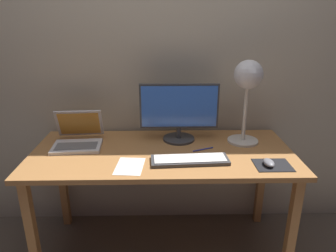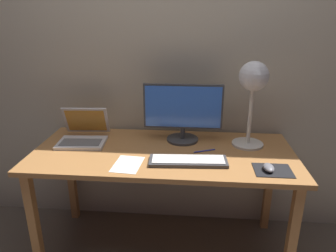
% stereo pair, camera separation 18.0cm
% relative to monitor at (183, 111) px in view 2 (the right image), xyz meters
% --- Properties ---
extents(ground_plane, '(4.80, 4.80, 0.00)m').
position_rel_monitor_xyz_m(ground_plane, '(-0.11, -0.17, -0.95)').
color(ground_plane, brown).
rests_on(ground_plane, ground).
extents(back_wall, '(4.80, 0.06, 2.60)m').
position_rel_monitor_xyz_m(back_wall, '(-0.11, 0.23, 0.35)').
color(back_wall, '#B2A893').
rests_on(back_wall, ground).
extents(desk, '(1.60, 0.70, 0.74)m').
position_rel_monitor_xyz_m(desk, '(-0.11, -0.17, -0.29)').
color(desk, '#A8703D').
rests_on(desk, ground).
extents(monitor, '(0.51, 0.21, 0.38)m').
position_rel_monitor_xyz_m(monitor, '(0.00, 0.00, 0.00)').
color(monitor, '#38383A').
rests_on(monitor, desk).
extents(keyboard_main, '(0.45, 0.16, 0.03)m').
position_rel_monitor_xyz_m(keyboard_main, '(0.05, -0.33, -0.19)').
color(keyboard_main, '#38383A').
rests_on(keyboard_main, desk).
extents(laptop, '(0.32, 0.31, 0.21)m').
position_rel_monitor_xyz_m(laptop, '(-0.65, -0.06, -0.15)').
color(laptop, silver).
rests_on(laptop, desk).
extents(desk_lamp, '(0.20, 0.20, 0.53)m').
position_rel_monitor_xyz_m(desk_lamp, '(0.42, -0.04, 0.19)').
color(desk_lamp, beige).
rests_on(desk_lamp, desk).
extents(mousepad, '(0.20, 0.16, 0.00)m').
position_rel_monitor_xyz_m(mousepad, '(0.50, -0.38, -0.20)').
color(mousepad, black).
rests_on(mousepad, desk).
extents(mouse, '(0.06, 0.10, 0.03)m').
position_rel_monitor_xyz_m(mouse, '(0.48, -0.39, -0.19)').
color(mouse, slate).
rests_on(mouse, mousepad).
extents(paper_sheet_near_mouse, '(0.17, 0.22, 0.00)m').
position_rel_monitor_xyz_m(paper_sheet_near_mouse, '(-0.29, -0.38, -0.21)').
color(paper_sheet_near_mouse, white).
rests_on(paper_sheet_near_mouse, desk).
extents(pen, '(0.13, 0.06, 0.01)m').
position_rel_monitor_xyz_m(pen, '(0.14, -0.17, -0.20)').
color(pen, '#2633A5').
rests_on(pen, desk).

